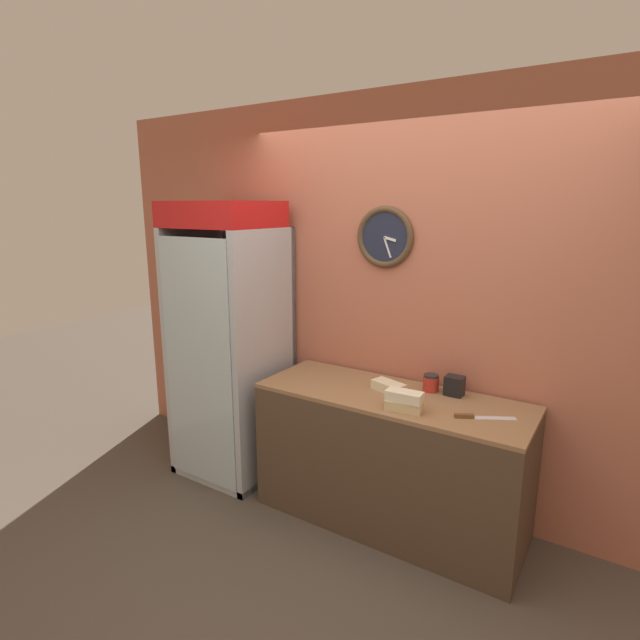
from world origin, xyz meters
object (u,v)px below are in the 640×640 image
at_px(sandwich_stack_bottom, 404,406).
at_px(condiment_jar, 431,383).
at_px(beverage_cooler, 234,329).
at_px(sandwich_flat_left, 389,387).
at_px(sandwich_stack_middle, 404,396).
at_px(chefs_knife, 476,417).
at_px(napkin_dispenser, 454,386).

xyz_separation_m(sandwich_stack_bottom, condiment_jar, (0.02, 0.37, 0.02)).
relative_size(beverage_cooler, sandwich_stack_bottom, 9.38).
bearing_deg(sandwich_flat_left, sandwich_stack_middle, -48.48).
bearing_deg(beverage_cooler, sandwich_stack_middle, -8.20).
relative_size(sandwich_stack_bottom, sandwich_stack_middle, 1.03).
height_order(beverage_cooler, sandwich_stack_middle, beverage_cooler).
xyz_separation_m(beverage_cooler, sandwich_stack_middle, (1.45, -0.21, -0.15)).
height_order(chefs_knife, napkin_dispenser, napkin_dispenser).
xyz_separation_m(chefs_knife, napkin_dispenser, (-0.21, 0.27, 0.05)).
bearing_deg(napkin_dispenser, chefs_knife, -51.64).
distance_m(condiment_jar, napkin_dispenser, 0.15).
xyz_separation_m(sandwich_stack_middle, sandwich_flat_left, (-0.20, 0.23, -0.06)).
height_order(chefs_knife, condiment_jar, condiment_jar).
bearing_deg(chefs_knife, napkin_dispenser, 128.36).
bearing_deg(sandwich_stack_middle, beverage_cooler, 171.80).
distance_m(chefs_knife, condiment_jar, 0.44).
bearing_deg(condiment_jar, napkin_dispenser, 3.47).
height_order(sandwich_stack_middle, condiment_jar, sandwich_stack_middle).
distance_m(beverage_cooler, sandwich_flat_left, 1.27).
xyz_separation_m(sandwich_stack_bottom, napkin_dispenser, (0.16, 0.38, 0.03)).
distance_m(chefs_knife, napkin_dispenser, 0.34).
relative_size(sandwich_stack_middle, condiment_jar, 1.98).
height_order(beverage_cooler, condiment_jar, beverage_cooler).
relative_size(sandwich_stack_middle, sandwich_flat_left, 0.90).
height_order(sandwich_stack_middle, chefs_knife, sandwich_stack_middle).
distance_m(sandwich_flat_left, condiment_jar, 0.26).
bearing_deg(sandwich_stack_middle, chefs_knife, 17.31).
relative_size(sandwich_stack_middle, chefs_knife, 0.69).
relative_size(chefs_knife, condiment_jar, 2.88).
distance_m(sandwich_stack_middle, condiment_jar, 0.38).
height_order(sandwich_stack_bottom, chefs_knife, sandwich_stack_bottom).
xyz_separation_m(chefs_knife, condiment_jar, (-0.36, 0.26, 0.04)).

